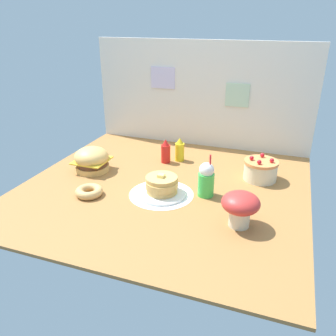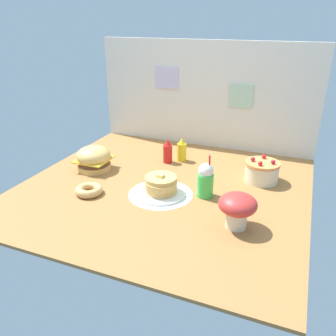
{
  "view_description": "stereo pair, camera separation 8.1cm",
  "coord_description": "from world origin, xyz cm",
  "px_view_note": "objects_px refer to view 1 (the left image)",
  "views": [
    {
      "loc": [
        75.49,
        -200.45,
        108.91
      ],
      "look_at": [
        2.14,
        2.38,
        13.41
      ],
      "focal_mm": 36.84,
      "sensor_mm": 36.0,
      "label": 1
    },
    {
      "loc": [
        83.07,
        -197.55,
        108.91
      ],
      "look_at": [
        2.14,
        2.38,
        13.41
      ],
      "focal_mm": 36.84,
      "sensor_mm": 36.0,
      "label": 2
    }
  ],
  "objects_px": {
    "pancake_stack": "(162,186)",
    "mushroom_stool": "(240,206)",
    "mustard_bottle": "(180,150)",
    "donut_pink_glaze": "(89,191)",
    "ketchup_bottle": "(166,152)",
    "cream_soda_cup": "(206,180)",
    "burger": "(92,160)",
    "layer_cake": "(260,170)"
  },
  "relations": [
    {
      "from": "pancake_stack",
      "to": "mushroom_stool",
      "type": "xyz_separation_m",
      "value": [
        0.54,
        -0.2,
        0.07
      ]
    },
    {
      "from": "mustard_bottle",
      "to": "donut_pink_glaze",
      "type": "relative_size",
      "value": 1.08
    },
    {
      "from": "ketchup_bottle",
      "to": "mushroom_stool",
      "type": "xyz_separation_m",
      "value": [
        0.71,
        -0.73,
        0.04
      ]
    },
    {
      "from": "cream_soda_cup",
      "to": "donut_pink_glaze",
      "type": "height_order",
      "value": "cream_soda_cup"
    },
    {
      "from": "burger",
      "to": "pancake_stack",
      "type": "bearing_deg",
      "value": -16.07
    },
    {
      "from": "ketchup_bottle",
      "to": "cream_soda_cup",
      "type": "distance_m",
      "value": 0.62
    },
    {
      "from": "layer_cake",
      "to": "donut_pink_glaze",
      "type": "bearing_deg",
      "value": -148.53
    },
    {
      "from": "burger",
      "to": "ketchup_bottle",
      "type": "distance_m",
      "value": 0.58
    },
    {
      "from": "ketchup_bottle",
      "to": "cream_soda_cup",
      "type": "relative_size",
      "value": 0.67
    },
    {
      "from": "layer_cake",
      "to": "mustard_bottle",
      "type": "distance_m",
      "value": 0.67
    },
    {
      "from": "pancake_stack",
      "to": "mustard_bottle",
      "type": "xyz_separation_m",
      "value": [
        -0.07,
        0.6,
        0.03
      ]
    },
    {
      "from": "pancake_stack",
      "to": "ketchup_bottle",
      "type": "relative_size",
      "value": 1.7
    },
    {
      "from": "ketchup_bottle",
      "to": "mustard_bottle",
      "type": "distance_m",
      "value": 0.12
    },
    {
      "from": "donut_pink_glaze",
      "to": "cream_soda_cup",
      "type": "bearing_deg",
      "value": 19.96
    },
    {
      "from": "ketchup_bottle",
      "to": "mushroom_stool",
      "type": "bearing_deg",
      "value": -45.69
    },
    {
      "from": "cream_soda_cup",
      "to": "donut_pink_glaze",
      "type": "xyz_separation_m",
      "value": [
        -0.72,
        -0.26,
        -0.09
      ]
    },
    {
      "from": "layer_cake",
      "to": "mushroom_stool",
      "type": "height_order",
      "value": "mushroom_stool"
    },
    {
      "from": "pancake_stack",
      "to": "ketchup_bottle",
      "type": "xyz_separation_m",
      "value": [
        -0.17,
        0.53,
        0.03
      ]
    },
    {
      "from": "layer_cake",
      "to": "cream_soda_cup",
      "type": "bearing_deg",
      "value": -129.96
    },
    {
      "from": "layer_cake",
      "to": "pancake_stack",
      "type": "bearing_deg",
      "value": -141.99
    },
    {
      "from": "donut_pink_glaze",
      "to": "pancake_stack",
      "type": "bearing_deg",
      "value": 21.29
    },
    {
      "from": "mushroom_stool",
      "to": "pancake_stack",
      "type": "bearing_deg",
      "value": 159.95
    },
    {
      "from": "mustard_bottle",
      "to": "burger",
      "type": "bearing_deg",
      "value": -143.47
    },
    {
      "from": "layer_cake",
      "to": "donut_pink_glaze",
      "type": "height_order",
      "value": "layer_cake"
    },
    {
      "from": "pancake_stack",
      "to": "layer_cake",
      "type": "relative_size",
      "value": 1.36
    },
    {
      "from": "mustard_bottle",
      "to": "donut_pink_glaze",
      "type": "bearing_deg",
      "value": -115.73
    },
    {
      "from": "ketchup_bottle",
      "to": "burger",
      "type": "bearing_deg",
      "value": -143.94
    },
    {
      "from": "cream_soda_cup",
      "to": "mushroom_stool",
      "type": "xyz_separation_m",
      "value": [
        0.27,
        -0.29,
        0.01
      ]
    },
    {
      "from": "layer_cake",
      "to": "mustard_bottle",
      "type": "bearing_deg",
      "value": 167.65
    },
    {
      "from": "cream_soda_cup",
      "to": "mushroom_stool",
      "type": "distance_m",
      "value": 0.39
    },
    {
      "from": "burger",
      "to": "mustard_bottle",
      "type": "bearing_deg",
      "value": 36.53
    },
    {
      "from": "pancake_stack",
      "to": "ketchup_bottle",
      "type": "bearing_deg",
      "value": 107.45
    },
    {
      "from": "burger",
      "to": "ketchup_bottle",
      "type": "bearing_deg",
      "value": 36.06
    },
    {
      "from": "donut_pink_glaze",
      "to": "ketchup_bottle",
      "type": "bearing_deg",
      "value": 68.18
    },
    {
      "from": "layer_cake",
      "to": "donut_pink_glaze",
      "type": "xyz_separation_m",
      "value": [
        -1.03,
        -0.63,
        -0.05
      ]
    },
    {
      "from": "burger",
      "to": "pancake_stack",
      "type": "xyz_separation_m",
      "value": [
        0.64,
        -0.18,
        -0.03
      ]
    },
    {
      "from": "layer_cake",
      "to": "mustard_bottle",
      "type": "relative_size",
      "value": 1.25
    },
    {
      "from": "ketchup_bottle",
      "to": "mustard_bottle",
      "type": "bearing_deg",
      "value": 38.85
    },
    {
      "from": "layer_cake",
      "to": "ketchup_bottle",
      "type": "relative_size",
      "value": 1.25
    },
    {
      "from": "burger",
      "to": "cream_soda_cup",
      "type": "xyz_separation_m",
      "value": [
        0.91,
        -0.1,
        0.03
      ]
    },
    {
      "from": "donut_pink_glaze",
      "to": "mustard_bottle",
      "type": "bearing_deg",
      "value": 64.27
    },
    {
      "from": "donut_pink_glaze",
      "to": "mushroom_stool",
      "type": "xyz_separation_m",
      "value": [
        0.99,
        -0.02,
        0.1
      ]
    }
  ]
}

